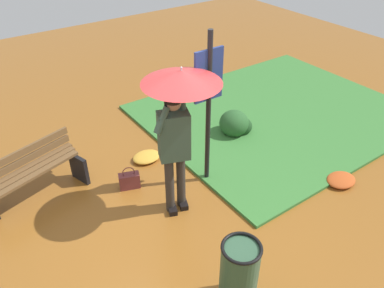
{
  "coord_description": "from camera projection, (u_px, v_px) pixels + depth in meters",
  "views": [
    {
      "loc": [
        -1.87,
        -3.07,
        3.75
      ],
      "look_at": [
        0.59,
        0.41,
        0.85
      ],
      "focal_mm": 36.02,
      "sensor_mm": 36.0,
      "label": 1
    }
  ],
  "objects": [
    {
      "name": "ground_plane",
      "position": [
        173.0,
        226.0,
        5.08
      ],
      "size": [
        18.0,
        18.0,
        0.0
      ],
      "primitive_type": "plane",
      "color": "brown"
    },
    {
      "name": "grass_verge",
      "position": [
        277.0,
        113.0,
        7.51
      ],
      "size": [
        4.8,
        4.0,
        0.05
      ],
      "color": "#387533",
      "rests_on": "ground_plane"
    },
    {
      "name": "person_with_umbrella",
      "position": [
        178.0,
        107.0,
        4.55
      ],
      "size": [
        0.96,
        0.96,
        2.04
      ],
      "color": "#2D2823",
      "rests_on": "ground_plane"
    },
    {
      "name": "info_sign_post",
      "position": [
        208.0,
        93.0,
        5.08
      ],
      "size": [
        0.44,
        0.07,
        2.3
      ],
      "color": "black",
      "rests_on": "ground_plane"
    },
    {
      "name": "handbag",
      "position": [
        129.0,
        180.0,
        5.65
      ],
      "size": [
        0.33,
        0.23,
        0.37
      ],
      "color": "brown",
      "rests_on": "ground_plane"
    },
    {
      "name": "park_bench",
      "position": [
        32.0,
        173.0,
        5.36
      ],
      "size": [
        1.44,
        0.76,
        0.75
      ],
      "color": "black",
      "rests_on": "ground_plane"
    },
    {
      "name": "trash_bin",
      "position": [
        239.0,
        274.0,
        3.95
      ],
      "size": [
        0.42,
        0.42,
        0.83
      ],
      "color": "#2D5138",
      "rests_on": "ground_plane"
    },
    {
      "name": "shrub_cluster",
      "position": [
        236.0,
        124.0,
        6.8
      ],
      "size": [
        0.57,
        0.52,
        0.47
      ],
      "color": "#285628",
      "rests_on": "ground_plane"
    },
    {
      "name": "leaf_pile_near_person",
      "position": [
        341.0,
        180.0,
        5.78
      ],
      "size": [
        0.47,
        0.38,
        0.1
      ],
      "color": "#B74C1E",
      "rests_on": "ground_plane"
    },
    {
      "name": "leaf_pile_by_bench",
      "position": [
        146.0,
        157.0,
        6.26
      ],
      "size": [
        0.46,
        0.37,
        0.1
      ],
      "color": "gold",
      "rests_on": "ground_plane"
    }
  ]
}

